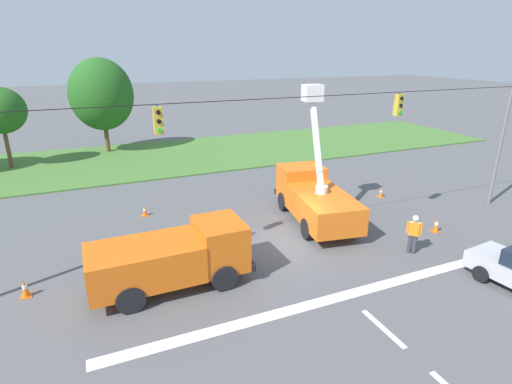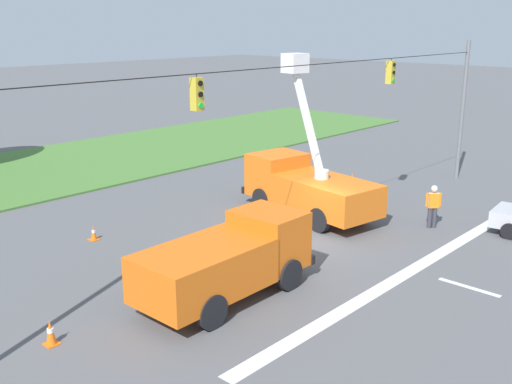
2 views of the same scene
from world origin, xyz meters
name	(u,v)px [view 1 (image 1 of 2)]	position (x,y,z in m)	size (l,w,h in m)	color
ground_plane	(290,244)	(0.00, 0.00, 0.00)	(200.00, 200.00, 0.00)	#565659
grass_verge	(191,154)	(0.00, 18.00, 0.05)	(56.00, 12.00, 0.10)	#477533
lane_markings	(373,319)	(0.00, -5.90, 0.00)	(17.60, 15.25, 0.01)	silver
signal_gantry	(292,154)	(-0.01, 0.00, 4.25)	(26.20, 0.33, 7.20)	slate
tree_west	(0,111)	(-13.40, 19.19, 4.31)	(3.51, 3.03, 5.99)	brown
tree_centre	(101,95)	(-6.36, 21.65, 4.91)	(5.17, 4.49, 7.86)	brown
utility_truck_bucket_lift	(314,195)	(2.42, 1.99, 1.38)	(3.43, 6.75, 6.81)	orange
utility_truck_support_near	(173,256)	(-5.57, -1.30, 1.22)	(5.89, 2.41, 2.28)	orange
road_worker	(414,232)	(4.52, -2.84, 1.00)	(0.49, 0.49, 1.77)	#383842
traffic_cone_foreground_left	(145,211)	(-5.60, 6.02, 0.28)	(0.36, 0.36, 0.60)	orange
traffic_cone_foreground_right	(25,288)	(-10.69, 0.07, 0.35)	(0.36, 0.36, 0.71)	orange
traffic_cone_mid_right	(247,229)	(-1.50, 1.56, 0.34)	(0.36, 0.36, 0.70)	orange
traffic_cone_near_bucket	(381,192)	(7.95, 3.31, 0.30)	(0.36, 0.36, 0.63)	orange
traffic_cone_lane_edge_b	(167,237)	(-5.16, 2.30, 0.30)	(0.36, 0.36, 0.63)	orange
traffic_cone_far_left	(436,225)	(7.18, -1.66, 0.38)	(0.36, 0.36, 0.76)	orange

